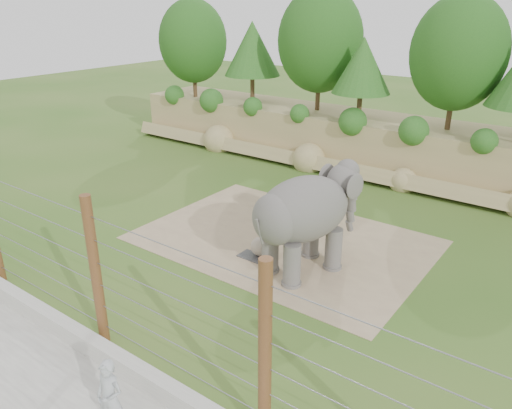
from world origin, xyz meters
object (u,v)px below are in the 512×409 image
Objects in this scene: elephant at (303,223)px; zookeeper at (110,398)px; stone_ball at (260,246)px; barrier_fence at (96,272)px.

elephant is 7.84m from zookeeper.
barrier_fence reaches higher than stone_ball.
barrier_fence reaches higher than elephant.
elephant is 6.16× the size of stone_ball.
elephant is at bearing 0.90° from stone_ball.
elephant is 6.44m from barrier_fence.
zookeeper is at bearing -34.42° from barrier_fence.
elephant is 0.20× the size of barrier_fence.
stone_ball is 0.39× the size of zookeeper.
stone_ball is 6.28m from barrier_fence.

